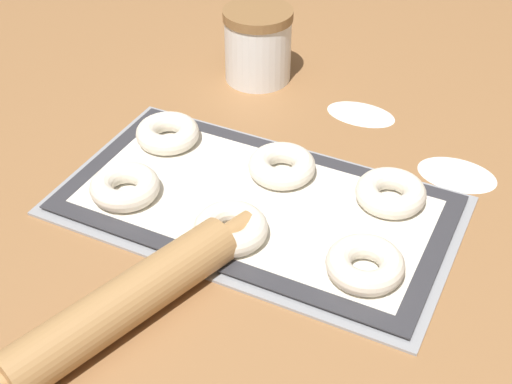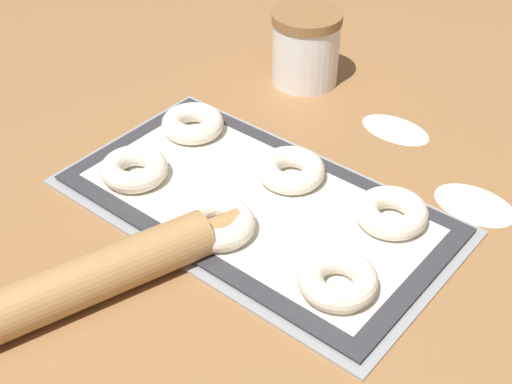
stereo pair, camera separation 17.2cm
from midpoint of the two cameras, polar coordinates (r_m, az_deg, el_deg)
The scene contains 13 objects.
ground_plane at distance 0.97m, azimuth -5.72°, elevation -1.89°, with size 2.80×2.80×0.00m, color olive.
baking_tray at distance 0.97m, azimuth -5.05°, elevation -1.41°, with size 0.54×0.30×0.01m.
baking_mat at distance 0.96m, azimuth -5.07°, elevation -1.17°, with size 0.51×0.28×0.00m.
bagel_front_left at distance 0.99m, azimuth -15.37°, elevation 0.07°, with size 0.10×0.10×0.03m.
bagel_front_center at distance 0.90m, azimuth -7.49°, elevation -3.31°, with size 0.10×0.10×0.03m.
bagel_front_right at distance 0.85m, azimuth 3.07°, elevation -6.27°, with size 0.10×0.10×0.03m.
bagel_back_left at distance 1.09m, azimuth -11.62°, elevation 4.35°, with size 0.10×0.10×0.03m.
bagel_back_center at distance 1.00m, azimuth -2.80°, elevation 1.78°, with size 0.10×0.10×0.03m.
bagel_back_right at distance 0.95m, azimuth 5.77°, elevation -0.43°, with size 0.10×0.10×0.03m.
flour_canister at distance 1.23m, azimuth -3.90°, elevation 11.48°, with size 0.12×0.12×0.13m.
rolling_pin at distance 0.83m, azimuth -16.46°, elevation -9.01°, with size 0.15×0.39×0.06m.
flour_patch_near at distance 1.16m, azimuth 4.25°, elevation 6.02°, with size 0.11×0.07×0.00m.
flour_patch_far at distance 1.04m, azimuth 11.39°, elevation 1.09°, with size 0.11×0.08×0.00m.
Camera 1 is at (0.34, -0.66, 0.62)m, focal length 50.00 mm.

